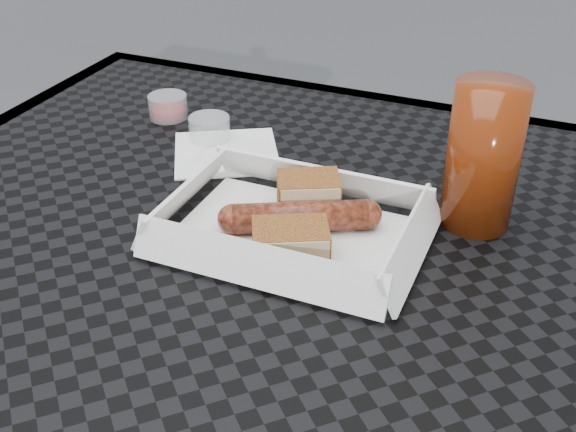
% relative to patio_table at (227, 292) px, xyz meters
% --- Properties ---
extents(patio_table, '(0.80, 0.80, 0.74)m').
position_rel_patio_table_xyz_m(patio_table, '(0.00, 0.00, 0.00)').
color(patio_table, black).
rests_on(patio_table, ground).
extents(food_tray, '(0.22, 0.15, 0.00)m').
position_rel_patio_table_xyz_m(food_tray, '(0.07, 0.02, 0.08)').
color(food_tray, white).
rests_on(food_tray, patio_table).
extents(bratwurst, '(0.15, 0.09, 0.03)m').
position_rel_patio_table_xyz_m(bratwurst, '(0.07, 0.03, 0.09)').
color(bratwurst, maroon).
rests_on(bratwurst, food_tray).
extents(bread_near, '(0.08, 0.07, 0.04)m').
position_rel_patio_table_xyz_m(bread_near, '(0.06, 0.06, 0.10)').
color(bread_near, brown).
rests_on(bread_near, food_tray).
extents(bread_far, '(0.08, 0.07, 0.04)m').
position_rel_patio_table_xyz_m(bread_far, '(0.08, -0.02, 0.10)').
color(bread_far, brown).
rests_on(bread_far, food_tray).
extents(veg_garnish, '(0.03, 0.03, 0.00)m').
position_rel_patio_table_xyz_m(veg_garnish, '(0.11, -0.04, 0.08)').
color(veg_garnish, '#FE390B').
rests_on(veg_garnish, food_tray).
extents(napkin, '(0.16, 0.16, 0.00)m').
position_rel_patio_table_xyz_m(napkin, '(-0.07, 0.15, 0.08)').
color(napkin, white).
rests_on(napkin, patio_table).
extents(condiment_cup_sauce, '(0.05, 0.05, 0.03)m').
position_rel_patio_table_xyz_m(condiment_cup_sauce, '(-0.19, 0.21, 0.09)').
color(condiment_cup_sauce, maroon).
rests_on(condiment_cup_sauce, patio_table).
extents(condiment_cup_empty, '(0.05, 0.05, 0.03)m').
position_rel_patio_table_xyz_m(condiment_cup_empty, '(-0.11, 0.18, 0.09)').
color(condiment_cup_empty, silver).
rests_on(condiment_cup_empty, patio_table).
extents(drink_glass, '(0.07, 0.07, 0.15)m').
position_rel_patio_table_xyz_m(drink_glass, '(0.22, 0.11, 0.15)').
color(drink_glass, '#5B1E07').
rests_on(drink_glass, patio_table).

